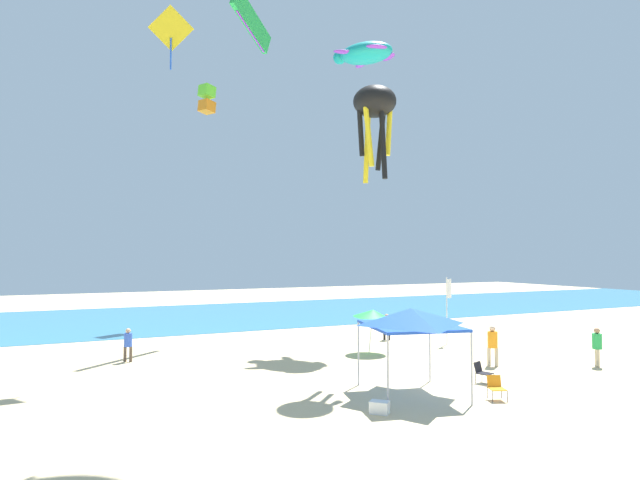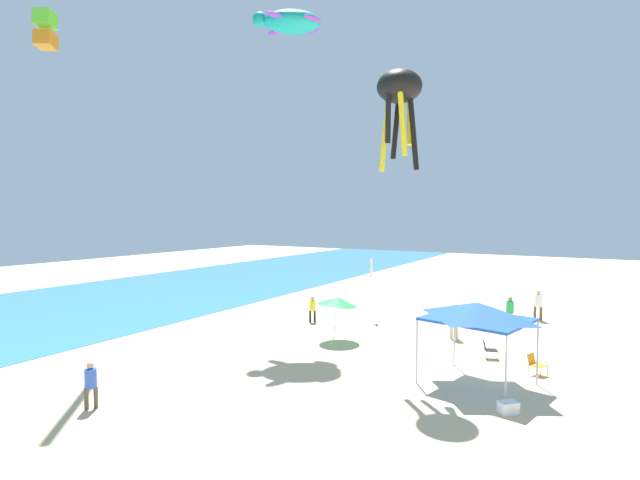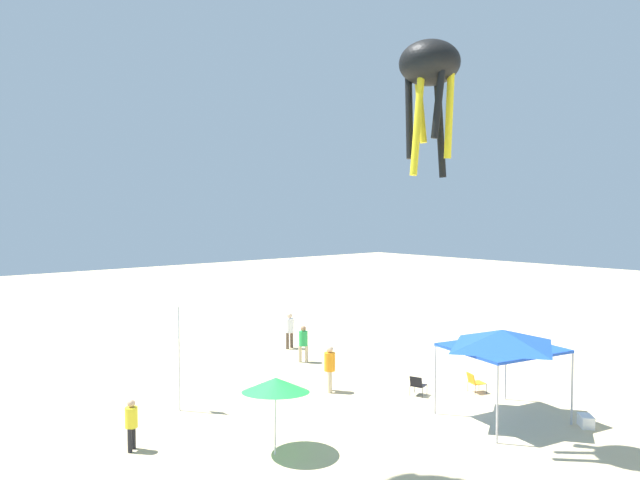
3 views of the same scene
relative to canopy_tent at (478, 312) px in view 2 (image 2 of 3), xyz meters
name	(u,v)px [view 2 (image 2 of 3)]	position (x,y,z in m)	size (l,w,h in m)	color
ground	(478,366)	(2.45, 0.47, -2.85)	(120.00, 120.00, 0.10)	#D6BC8C
ocean_strip	(87,304)	(2.45, 28.07, -2.79)	(120.00, 20.51, 0.02)	teal
canopy_tent	(478,312)	(0.00, 0.00, 0.00)	(3.79, 4.10, 3.16)	#B7B7BC
beach_umbrella	(337,301)	(2.92, 7.62, -0.76)	(2.09, 2.08, 2.40)	silver
folding_chair_right_of_tent	(535,363)	(2.34, -1.82, -2.33)	(0.72, 0.77, 0.82)	black
folding_chair_left_of_tent	(488,348)	(3.57, 0.24, -2.33)	(0.69, 0.76, 0.82)	black
cooler_box	(508,408)	(-2.27, -1.49, -2.60)	(0.72, 0.73, 0.40)	white
banner_flag	(371,283)	(8.21, 8.13, -0.49)	(0.36, 0.06, 3.84)	silver
person_near_umbrella	(312,307)	(5.84, 10.90, -1.88)	(0.37, 0.37, 1.57)	black
person_by_tent	(538,302)	(13.22, -0.86, -1.69)	(0.45, 0.50, 1.91)	brown
person_far_stroller	(510,309)	(10.54, 0.37, -1.76)	(0.42, 0.42, 1.77)	#C6B28C
person_watching_sky	(454,318)	(6.25, 2.48, -1.71)	(0.44, 0.44, 1.87)	#C6B28C
person_kite_handler	(91,381)	(-8.91, 10.61, -1.86)	(0.39, 0.38, 1.61)	brown
kite_box_lime	(45,30)	(-2.09, 24.41, 14.55)	(1.43, 1.39, 2.19)	#66D82D
kite_turtle_teal	(291,22)	(4.89, 11.79, 14.84)	(4.29, 4.30, 1.47)	teal
kite_octopus_black	(399,92)	(0.55, 3.44, 8.82)	(1.89, 1.89, 4.20)	black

